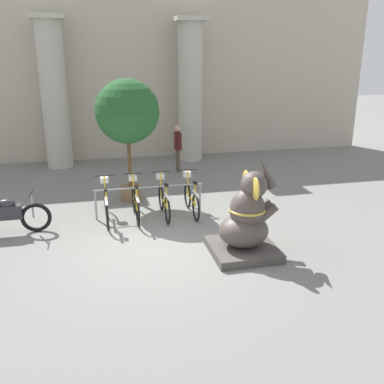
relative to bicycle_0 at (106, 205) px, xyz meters
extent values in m
plane|color=slate|center=(0.97, -1.80, -0.41)|extent=(60.00, 60.00, 0.00)
cube|color=#BCB29E|center=(0.97, 6.80, 2.59)|extent=(20.00, 0.20, 6.00)
cylinder|color=#BCB7A8|center=(-1.44, 5.80, 2.09)|extent=(0.90, 0.90, 5.00)
cube|color=#BCB7A8|center=(-1.44, 5.80, 4.67)|extent=(1.13, 1.13, 0.16)
cylinder|color=#BCB7A8|center=(3.39, 5.80, 2.09)|extent=(0.90, 0.90, 5.00)
cube|color=#BCB7A8|center=(3.39, 5.80, 4.67)|extent=(1.13, 1.13, 0.16)
cylinder|color=gray|center=(-0.25, 0.15, -0.04)|extent=(0.05, 0.05, 0.75)
cylinder|color=gray|center=(2.38, 0.15, -0.04)|extent=(0.05, 0.05, 0.75)
cylinder|color=gray|center=(1.07, 0.15, 0.34)|extent=(2.73, 0.04, 0.04)
torus|color=black|center=(0.00, 0.45, -0.07)|extent=(0.05, 0.68, 0.68)
torus|color=black|center=(0.00, -0.52, -0.07)|extent=(0.05, 0.68, 0.68)
cube|color=yellow|center=(0.00, -0.04, -0.02)|extent=(0.04, 0.87, 0.04)
cube|color=silver|center=(0.00, -0.52, 0.28)|extent=(0.06, 0.57, 0.03)
cylinder|color=yellow|center=(0.00, -0.42, 0.22)|extent=(0.03, 0.03, 0.58)
cube|color=black|center=(0.00, -0.42, 0.53)|extent=(0.08, 0.18, 0.04)
cylinder|color=yellow|center=(0.00, 0.41, 0.28)|extent=(0.03, 0.03, 0.70)
cylinder|color=black|center=(0.00, 0.41, 0.63)|extent=(0.48, 0.03, 0.03)
cube|color=silver|center=(0.00, 0.51, 0.49)|extent=(0.20, 0.16, 0.14)
torus|color=black|center=(0.71, 0.48, -0.07)|extent=(0.05, 0.68, 0.68)
torus|color=black|center=(0.71, -0.50, -0.07)|extent=(0.05, 0.68, 0.68)
cube|color=yellow|center=(0.71, -0.01, -0.02)|extent=(0.04, 0.87, 0.04)
cube|color=silver|center=(0.71, -0.50, 0.28)|extent=(0.06, 0.57, 0.03)
cylinder|color=yellow|center=(0.71, -0.40, 0.22)|extent=(0.03, 0.03, 0.58)
cube|color=black|center=(0.71, -0.40, 0.53)|extent=(0.08, 0.18, 0.04)
cylinder|color=yellow|center=(0.71, 0.44, 0.28)|extent=(0.03, 0.03, 0.70)
cylinder|color=black|center=(0.71, 0.44, 0.63)|extent=(0.48, 0.03, 0.03)
cube|color=silver|center=(0.71, 0.54, 0.49)|extent=(0.20, 0.16, 0.14)
torus|color=black|center=(1.42, 0.48, -0.07)|extent=(0.05, 0.68, 0.68)
torus|color=black|center=(1.42, -0.49, -0.07)|extent=(0.05, 0.68, 0.68)
cube|color=yellow|center=(1.42, 0.00, -0.02)|extent=(0.04, 0.87, 0.04)
cube|color=silver|center=(1.42, -0.49, 0.28)|extent=(0.06, 0.57, 0.03)
cylinder|color=yellow|center=(1.42, -0.39, 0.22)|extent=(0.03, 0.03, 0.58)
cube|color=black|center=(1.42, -0.39, 0.53)|extent=(0.08, 0.18, 0.04)
cylinder|color=yellow|center=(1.42, 0.44, 0.28)|extent=(0.03, 0.03, 0.70)
cylinder|color=black|center=(1.42, 0.44, 0.63)|extent=(0.48, 0.03, 0.03)
cube|color=silver|center=(1.42, 0.54, 0.49)|extent=(0.20, 0.16, 0.14)
torus|color=black|center=(2.13, 0.51, -0.07)|extent=(0.05, 0.68, 0.68)
torus|color=black|center=(2.13, -0.46, -0.07)|extent=(0.05, 0.68, 0.68)
cube|color=yellow|center=(2.13, 0.03, -0.02)|extent=(0.04, 0.87, 0.04)
cube|color=silver|center=(2.13, -0.46, 0.28)|extent=(0.06, 0.57, 0.03)
cylinder|color=yellow|center=(2.13, -0.36, 0.22)|extent=(0.03, 0.03, 0.58)
cube|color=black|center=(2.13, -0.36, 0.53)|extent=(0.08, 0.18, 0.04)
cylinder|color=yellow|center=(2.13, 0.47, 0.28)|extent=(0.03, 0.03, 0.70)
cylinder|color=black|center=(2.13, 0.47, 0.63)|extent=(0.48, 0.03, 0.03)
cube|color=silver|center=(2.13, 0.57, 0.49)|extent=(0.20, 0.16, 0.14)
cube|color=#4C4742|center=(2.66, -2.44, -0.32)|extent=(1.32, 1.32, 0.18)
ellipsoid|color=#4C423D|center=(2.66, -2.44, 0.10)|extent=(1.02, 0.90, 0.66)
ellipsoid|color=#4C423D|center=(2.72, -2.44, 0.55)|extent=(0.72, 0.66, 0.84)
sphere|color=#4C423D|center=(2.84, -2.44, 1.05)|extent=(0.54, 0.54, 0.54)
ellipsoid|color=gold|center=(2.77, -2.17, 1.05)|extent=(0.08, 0.38, 0.46)
ellipsoid|color=gold|center=(2.77, -2.71, 1.05)|extent=(0.08, 0.38, 0.46)
cone|color=#4C423D|center=(3.08, -2.44, 1.29)|extent=(0.46, 0.19, 0.68)
cylinder|color=#4C423D|center=(3.05, -2.29, 0.46)|extent=(0.53, 0.18, 0.48)
cylinder|color=#4C423D|center=(3.05, -2.59, 0.46)|extent=(0.53, 0.18, 0.48)
torus|color=gold|center=(2.72, -2.44, 0.55)|extent=(0.75, 0.75, 0.05)
torus|color=black|center=(-1.60, -0.30, -0.07)|extent=(0.69, 0.09, 0.69)
cube|color=#2D2D33|center=(-2.30, -0.30, 0.11)|extent=(0.84, 0.22, 0.32)
ellipsoid|color=#2D2D33|center=(-2.20, -0.30, 0.31)|extent=(0.40, 0.20, 0.20)
cylinder|color=#99999E|center=(-1.65, -0.30, 0.21)|extent=(0.04, 0.04, 0.56)
cylinder|color=black|center=(-1.65, -0.30, 0.51)|extent=(0.03, 0.55, 0.03)
cylinder|color=brown|center=(2.59, 4.25, -0.02)|extent=(0.11, 0.11, 0.79)
cylinder|color=brown|center=(2.59, 4.08, -0.02)|extent=(0.11, 0.11, 0.79)
cube|color=#4C1919|center=(2.59, 4.16, 0.67)|extent=(0.20, 0.32, 0.59)
sphere|color=tan|center=(2.59, 4.16, 1.09)|extent=(0.21, 0.21, 0.21)
cylinder|color=#4C1919|center=(2.59, 4.36, 0.70)|extent=(0.07, 0.07, 0.53)
cylinder|color=#4C1919|center=(2.59, 3.96, 0.70)|extent=(0.07, 0.07, 0.53)
cylinder|color=brown|center=(0.72, 1.47, -0.20)|extent=(0.57, 0.57, 0.42)
cylinder|color=brown|center=(0.72, 1.47, 0.69)|extent=(0.10, 0.10, 1.37)
sphere|color=#235628|center=(0.72, 1.47, 2.06)|extent=(1.70, 1.70, 1.70)
camera|label=1|loc=(-0.13, -9.99, 3.51)|focal=40.00mm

